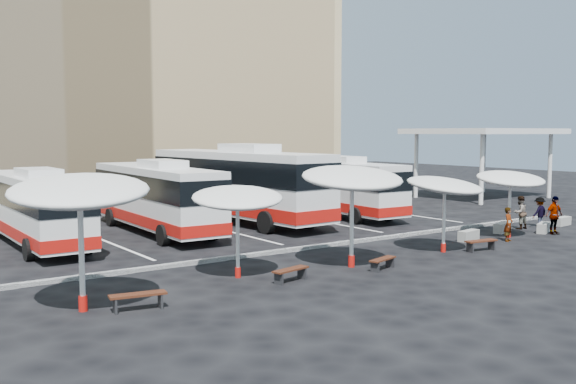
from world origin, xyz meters
TOP-DOWN VIEW (x-y plane):
  - ground at (0.00, 0.00)m, footprint 120.00×120.00m
  - sandstone_building at (0.00, 31.87)m, footprint 42.00×18.25m
  - service_canopy at (24.00, 10.00)m, footprint 10.00×8.00m
  - curb_divider at (0.00, 0.50)m, footprint 34.00×0.25m
  - bay_lines at (0.00, 8.00)m, footprint 24.15×12.00m
  - bus_0 at (-8.82, 8.30)m, footprint 2.57×10.73m
  - bus_1 at (-3.05, 8.56)m, footprint 2.95×11.46m
  - bus_2 at (2.24, 9.59)m, footprint 3.85×13.74m
  - bus_3 at (8.17, 8.59)m, footprint 2.95×11.27m
  - sunshade_0 at (-10.48, -3.37)m, footprint 4.94×4.96m
  - sunshade_1 at (-4.88, -2.33)m, footprint 4.07×4.09m
  - sunshade_2 at (-0.60, -3.25)m, footprint 4.61×4.65m
  - sunshade_3 at (4.42, -3.23)m, footprint 3.65×3.68m
  - sunshade_4 at (9.81, -2.50)m, footprint 4.01×4.03m
  - wood_bench_0 at (-9.22, -4.19)m, footprint 1.61×0.69m
  - wood_bench_1 at (-3.77, -3.85)m, footprint 1.48×0.68m
  - wood_bench_2 at (0.02, -4.25)m, footprint 1.39×0.72m
  - wood_bench_3 at (5.88, -3.98)m, footprint 1.53×0.61m
  - conc_bench_0 at (7.54, -2.00)m, footprint 1.31×0.63m
  - conc_bench_1 at (10.82, -1.42)m, footprint 1.36×0.76m
  - conc_bench_2 at (12.47, -2.60)m, footprint 1.33×0.88m
  - conc_bench_3 at (15.45, -1.78)m, footprint 1.24×0.51m
  - passenger_0 at (8.86, -3.14)m, footprint 0.66×0.54m
  - passenger_1 at (12.52, -1.22)m, footprint 0.88×0.72m
  - passenger_2 at (12.36, -3.21)m, footprint 1.14×0.59m
  - passenger_3 at (14.04, -1.33)m, footprint 1.01×0.58m

SIDE VIEW (x-z plane):
  - ground at x=0.00m, z-range 0.00..0.00m
  - bay_lines at x=0.00m, z-range 0.00..0.01m
  - curb_divider at x=0.00m, z-range 0.00..0.15m
  - conc_bench_3 at x=15.45m, z-range 0.00..0.45m
  - conc_bench_0 at x=7.54m, z-range 0.00..0.47m
  - conc_bench_2 at x=12.47m, z-range 0.00..0.47m
  - conc_bench_1 at x=10.82m, z-range 0.00..0.49m
  - wood_bench_2 at x=0.02m, z-range 0.11..0.52m
  - wood_bench_1 at x=-3.77m, z-range 0.12..0.56m
  - wood_bench_3 at x=5.88m, z-range 0.12..0.58m
  - wood_bench_0 at x=-9.22m, z-range 0.13..0.61m
  - passenger_0 at x=8.86m, z-range 0.00..1.55m
  - passenger_3 at x=14.04m, z-range 0.00..1.55m
  - passenger_1 at x=12.52m, z-range 0.00..1.70m
  - passenger_2 at x=12.36m, z-range 0.00..1.86m
  - bus_0 at x=-8.82m, z-range 0.04..3.44m
  - bus_3 at x=8.17m, z-range 0.04..3.59m
  - bus_1 at x=-3.05m, z-range 0.04..3.65m
  - bus_2 at x=2.24m, z-range 0.05..4.35m
  - sunshade_1 at x=-4.88m, z-range 1.12..4.32m
  - sunshade_4 at x=9.81m, z-range 1.13..4.36m
  - sunshade_3 at x=4.42m, z-range 1.13..4.36m
  - sunshade_2 at x=-0.60m, z-range 1.34..5.18m
  - sunshade_0 at x=-10.48m, z-range 1.37..5.28m
  - service_canopy at x=24.00m, z-range 2.27..7.47m
  - sandstone_building at x=0.00m, z-range -2.17..27.43m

